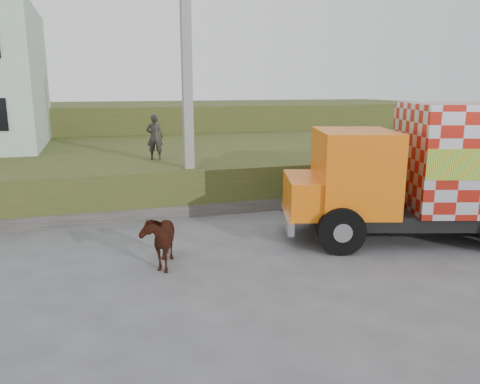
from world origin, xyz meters
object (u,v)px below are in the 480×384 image
object	(u,v)px
cargo_truck	(457,171)
utility_pole	(187,87)
cow	(159,238)
pedestrian	(155,137)

from	to	relation	value
cargo_truck	utility_pole	bearing A→B (deg)	160.20
cow	pedestrian	distance (m)	6.92
utility_pole	cow	world-z (taller)	utility_pole
utility_pole	cargo_truck	world-z (taller)	utility_pole
cow	pedestrian	bearing A→B (deg)	95.67
utility_pole	cow	distance (m)	5.83
utility_pole	cargo_truck	size ratio (longest dim) A/B	0.93
utility_pole	cargo_truck	bearing A→B (deg)	-37.17
utility_pole	cargo_truck	distance (m)	8.27
utility_pole	pedestrian	world-z (taller)	utility_pole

